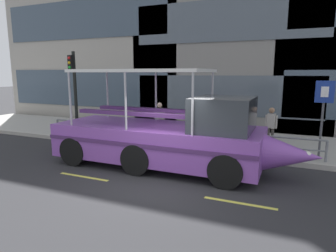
% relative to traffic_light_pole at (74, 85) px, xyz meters
% --- Properties ---
extents(ground_plane, '(120.00, 120.00, 0.00)m').
position_rel_traffic_light_pole_xyz_m(ground_plane, '(6.51, -3.96, -2.64)').
color(ground_plane, '#2B2B2D').
extents(sidewalk, '(32.00, 4.80, 0.18)m').
position_rel_traffic_light_pole_xyz_m(sidewalk, '(6.51, 1.64, -2.55)').
color(sidewalk, '#A8A59E').
rests_on(sidewalk, ground_plane).
extents(curb_edge, '(32.00, 0.18, 0.18)m').
position_rel_traffic_light_pole_xyz_m(curb_edge, '(6.51, -0.85, -2.55)').
color(curb_edge, '#B2ADA3').
rests_on(curb_edge, ground_plane).
extents(lane_centreline, '(25.80, 0.12, 0.01)m').
position_rel_traffic_light_pole_xyz_m(lane_centreline, '(6.51, -4.56, -2.63)').
color(lane_centreline, '#DBD64C').
rests_on(lane_centreline, ground_plane).
extents(curb_guardrail, '(11.96, 0.09, 0.78)m').
position_rel_traffic_light_pole_xyz_m(curb_guardrail, '(5.20, -0.51, -1.93)').
color(curb_guardrail, gray).
rests_on(curb_guardrail, sidewalk).
extents(traffic_light_pole, '(0.24, 0.46, 4.05)m').
position_rel_traffic_light_pole_xyz_m(traffic_light_pole, '(0.00, 0.00, 0.00)').
color(traffic_light_pole, black).
rests_on(traffic_light_pole, sidewalk).
extents(parking_sign, '(0.60, 0.12, 2.76)m').
position_rel_traffic_light_pole_xyz_m(parking_sign, '(10.95, -0.08, -0.59)').
color(parking_sign, '#4C4F54').
rests_on(parking_sign, sidewalk).
extents(duck_tour_boat, '(8.87, 2.58, 3.32)m').
position_rel_traffic_light_pole_xyz_m(duck_tour_boat, '(6.21, -2.60, -1.57)').
color(duck_tour_boat, purple).
rests_on(duck_tour_boat, ground_plane).
extents(pedestrian_near_bow, '(0.47, 0.24, 1.66)m').
position_rel_traffic_light_pole_xyz_m(pedestrian_near_bow, '(9.22, 0.78, -1.46)').
color(pedestrian_near_bow, '#47423D').
rests_on(pedestrian_near_bow, sidewalk).
extents(pedestrian_mid_left, '(0.21, 0.44, 1.52)m').
position_rel_traffic_light_pole_xyz_m(pedestrian_mid_left, '(6.83, 0.36, -1.54)').
color(pedestrian_mid_left, '#1E2338').
rests_on(pedestrian_mid_left, sidewalk).
extents(pedestrian_mid_right, '(0.47, 0.26, 1.68)m').
position_rel_traffic_light_pole_xyz_m(pedestrian_mid_right, '(4.33, 0.65, -1.44)').
color(pedestrian_mid_right, black).
rests_on(pedestrian_mid_right, sidewalk).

